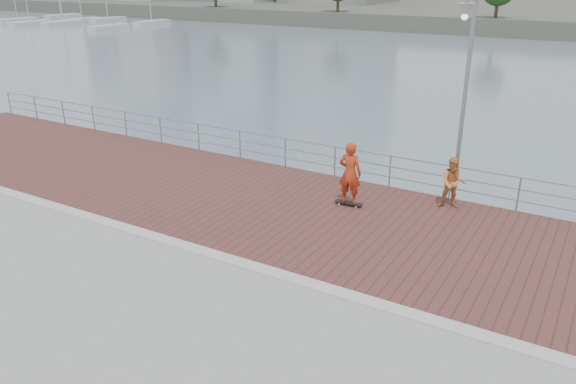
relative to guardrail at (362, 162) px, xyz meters
The scene contains 9 objects.
water 7.50m from the guardrail, 90.00° to the right, with size 400.00×400.00×0.00m, color slate.
brick_lane 3.47m from the guardrail, 90.00° to the right, with size 40.00×6.80×0.02m, color brown.
curb 7.03m from the guardrail, 90.00° to the right, with size 40.00×0.40×0.06m, color #B7B5AD.
guardrail is the anchor object (origin of this frame).
street_lamp 5.18m from the guardrail, 16.24° to the right, with size 0.47×1.36×6.39m.
skateboard 2.37m from the guardrail, 75.97° to the right, with size 0.89×0.30×0.10m.
skateboarder 2.33m from the guardrail, 75.97° to the right, with size 0.72×0.47×1.96m, color #BC3519.
bystander 3.41m from the guardrail, 12.44° to the right, with size 0.77×0.60×1.59m, color #D5823E.
marina 94.95m from the guardrail, 145.73° to the left, with size 27.85×20.85×11.14m.
Camera 1 is at (7.15, -10.06, 6.85)m, focal length 35.00 mm.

